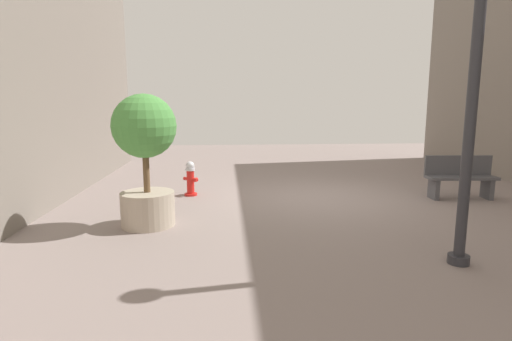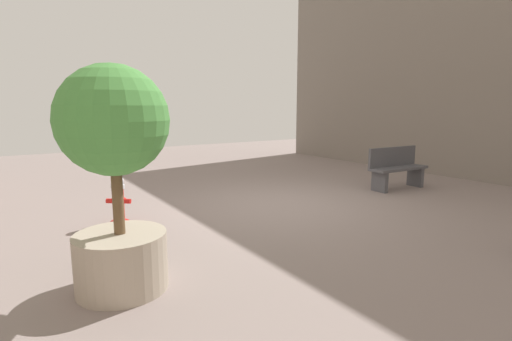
% 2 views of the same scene
% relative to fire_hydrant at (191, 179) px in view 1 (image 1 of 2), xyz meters
% --- Properties ---
extents(ground_plane, '(23.40, 23.40, 0.00)m').
position_rel_fire_hydrant_xyz_m(ground_plane, '(-2.91, 0.43, -0.40)').
color(ground_plane, gray).
extents(fire_hydrant, '(0.36, 0.35, 0.80)m').
position_rel_fire_hydrant_xyz_m(fire_hydrant, '(0.00, 0.00, 0.00)').
color(fire_hydrant, red).
rests_on(fire_hydrant, ground_plane).
extents(bench_near, '(1.53, 0.52, 0.95)m').
position_rel_fire_hydrant_xyz_m(bench_near, '(-6.03, 0.72, 0.09)').
color(bench_near, '#4C4C51').
rests_on(bench_near, ground_plane).
extents(planter_tree, '(1.08, 1.08, 2.28)m').
position_rel_fire_hydrant_xyz_m(planter_tree, '(0.55, 2.30, 0.93)').
color(planter_tree, tan).
rests_on(planter_tree, ground_plane).
extents(street_lamp, '(0.36, 0.36, 4.36)m').
position_rel_fire_hydrant_xyz_m(street_lamp, '(-3.90, 4.35, 2.28)').
color(street_lamp, '#2D2D33').
rests_on(street_lamp, ground_plane).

